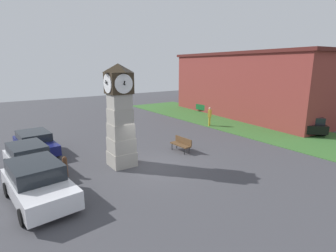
# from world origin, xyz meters

# --- Properties ---
(ground_plane) EXTENTS (69.79, 69.79, 0.00)m
(ground_plane) POSITION_xyz_m (0.00, 0.00, 0.00)
(ground_plane) COLOR #424247
(clock_tower) EXTENTS (1.60, 1.61, 5.62)m
(clock_tower) POSITION_xyz_m (-1.08, -1.20, 2.76)
(clock_tower) COLOR #A09A90
(clock_tower) RESTS_ON ground_plane
(bollard_near_tower) EXTENTS (0.30, 0.30, 1.17)m
(bollard_near_tower) POSITION_xyz_m (-2.29, -5.33, 0.59)
(bollard_near_tower) COLOR maroon
(bollard_near_tower) RESTS_ON ground_plane
(bollard_mid_row) EXTENTS (0.24, 0.24, 1.08)m
(bollard_mid_row) POSITION_xyz_m (-1.28, -4.22, 0.55)
(bollard_mid_row) COLOR brown
(bollard_mid_row) RESTS_ON ground_plane
(car_navy_sedan) EXTENTS (4.42, 2.23, 1.39)m
(car_navy_sedan) POSITION_xyz_m (-6.09, -4.86, 0.72)
(car_navy_sedan) COLOR navy
(car_navy_sedan) RESTS_ON ground_plane
(car_near_tower) EXTENTS (4.29, 2.23, 1.49)m
(car_near_tower) POSITION_xyz_m (-2.92, -5.61, 0.76)
(car_near_tower) COLOR silver
(car_near_tower) RESTS_ON ground_plane
(car_by_building) EXTENTS (4.63, 2.44, 1.63)m
(car_by_building) POSITION_xyz_m (0.60, -5.74, 0.82)
(car_by_building) COLOR silver
(car_by_building) RESTS_ON ground_plane
(car_far_lot) EXTENTS (2.39, 4.48, 1.46)m
(car_far_lot) POSITION_xyz_m (-11.48, 16.10, 0.75)
(car_far_lot) COLOR #19602D
(car_far_lot) RESTS_ON ground_plane
(car_silver_hatch) EXTENTS (4.23, 4.14, 1.45)m
(car_silver_hatch) POSITION_xyz_m (0.89, 14.90, 0.75)
(car_silver_hatch) COLOR black
(car_silver_hatch) RESTS_ON ground_plane
(bench) EXTENTS (1.62, 0.59, 0.90)m
(bench) POSITION_xyz_m (-1.13, 3.08, 0.52)
(bench) COLOR brown
(bench) RESTS_ON ground_plane
(pedestrian_crossing_lot) EXTENTS (0.41, 0.47, 1.76)m
(pedestrian_crossing_lot) POSITION_xyz_m (-5.42, 9.66, 1.01)
(pedestrian_crossing_lot) COLOR gold
(pedestrian_crossing_lot) RESTS_ON ground_plane
(warehouse_blue_far) EXTENTS (20.01, 13.72, 6.84)m
(warehouse_blue_far) POSITION_xyz_m (-6.83, 19.46, 3.43)
(warehouse_blue_far) COLOR maroon
(warehouse_blue_far) RESTS_ON ground_plane
(grass_verge_far) EXTENTS (41.88, 7.18, 0.04)m
(grass_verge_far) POSITION_xyz_m (0.41, 12.80, 0.02)
(grass_verge_far) COLOR #386B2D
(grass_verge_far) RESTS_ON ground_plane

